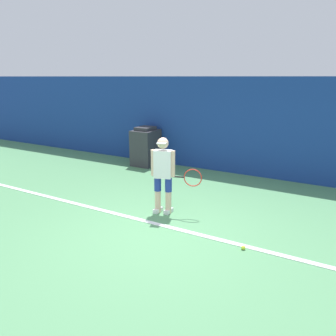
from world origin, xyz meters
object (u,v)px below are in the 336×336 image
at_px(tennis_ball, 243,248).
at_px(water_bottle, 160,163).
at_px(tennis_player, 164,172).
at_px(covered_chair, 146,147).

bearing_deg(tennis_ball, water_bottle, 135.54).
bearing_deg(tennis_ball, tennis_player, 160.42).
bearing_deg(covered_chair, tennis_ball, -40.55).
bearing_deg(water_bottle, covered_chair, -176.02).
bearing_deg(covered_chair, water_bottle, 3.98).
bearing_deg(tennis_ball, covered_chair, 139.45).
height_order(tennis_player, water_bottle, tennis_player).
xyz_separation_m(tennis_player, tennis_ball, (1.85, -0.66, -0.82)).
xyz_separation_m(tennis_ball, covered_chair, (-4.23, 3.62, 0.54)).
xyz_separation_m(tennis_player, covered_chair, (-2.38, 2.96, -0.28)).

